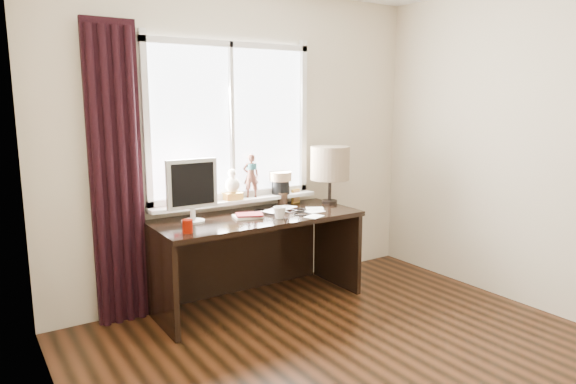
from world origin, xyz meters
TOP-DOWN VIEW (x-y plane):
  - wall_back at (0.00, 2.00)m, footprint 3.50×0.00m
  - wall_left at (-1.75, 0.00)m, footprint 0.00×4.00m
  - laptop at (0.13, 1.66)m, footprint 0.40×0.32m
  - mug at (0.00, 1.45)m, footprint 0.14×0.14m
  - red_cup at (-0.78, 1.43)m, footprint 0.07×0.07m
  - window at (-0.15, 1.95)m, footprint 1.52×0.20m
  - curtain at (-1.13, 1.91)m, footprint 0.38×0.09m
  - desk at (-0.10, 1.73)m, footprint 1.70×0.70m
  - monitor at (-0.62, 1.71)m, footprint 0.40×0.18m
  - notebook_stack at (-0.19, 1.61)m, footprint 0.26×0.22m
  - brush_holder at (0.28, 1.85)m, footprint 0.09×0.09m
  - icon_frame at (0.45, 1.89)m, footprint 0.10×0.04m
  - table_lamp at (0.70, 1.71)m, footprint 0.35×0.35m
  - loose_papers at (0.37, 1.49)m, footprint 0.37×0.41m
  - desk_cables at (0.20, 1.60)m, footprint 0.41×0.45m

SIDE VIEW (x-z plane):
  - desk at x=-0.10m, z-range 0.13..0.88m
  - loose_papers at x=0.37m, z-range 0.75..0.75m
  - desk_cables at x=0.20m, z-range 0.75..0.76m
  - laptop at x=0.13m, z-range 0.75..0.78m
  - notebook_stack at x=-0.19m, z-range 0.75..0.78m
  - red_cup at x=-0.78m, z-range 0.75..0.85m
  - mug at x=0.00m, z-range 0.75..0.85m
  - brush_holder at x=0.28m, z-range 0.69..0.94m
  - icon_frame at x=0.45m, z-range 0.75..0.88m
  - monitor at x=-0.62m, z-range 0.78..1.27m
  - table_lamp at x=0.70m, z-range 0.85..1.37m
  - curtain at x=-1.13m, z-range -0.01..2.24m
  - wall_back at x=0.00m, z-range 0.00..2.60m
  - wall_left at x=-1.75m, z-range 0.00..2.60m
  - window at x=-0.15m, z-range 0.60..2.00m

